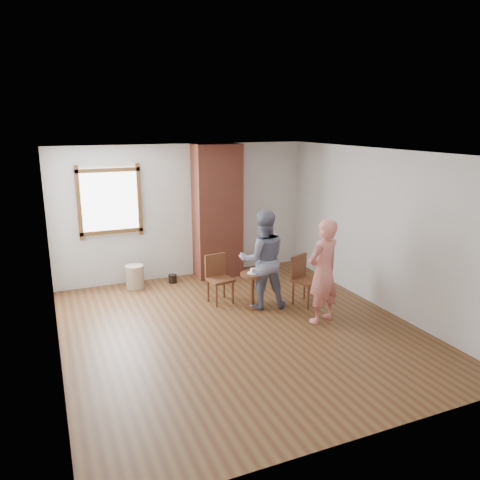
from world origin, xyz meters
name	(u,v)px	position (x,y,z in m)	size (l,w,h in m)	color
ground	(239,329)	(0.00, 0.00, 0.00)	(5.50, 5.50, 0.00)	brown
room_shell	(220,203)	(-0.06, 0.61, 1.81)	(5.04, 5.52, 2.62)	silver
brick_chimney	(217,212)	(0.60, 2.50, 1.30)	(0.90, 0.50, 2.60)	#A34D39
stoneware_crock	(135,277)	(-1.08, 2.40, 0.22)	(0.34, 0.34, 0.43)	#C3A88D
dark_pot	(173,279)	(-0.37, 2.40, 0.08)	(0.16, 0.16, 0.16)	black
dining_chair_left	(218,276)	(0.11, 1.16, 0.46)	(0.43, 0.43, 0.82)	brown
dining_chair_right	(303,277)	(1.40, 0.52, 0.47)	(0.51, 0.51, 0.83)	brown
side_table	(252,284)	(0.53, 0.68, 0.40)	(0.40, 0.40, 0.60)	brown
cake_plate	(253,273)	(0.53, 0.68, 0.60)	(0.18, 0.18, 0.01)	white
cake_slice	(253,271)	(0.54, 0.68, 0.64)	(0.08, 0.07, 0.06)	silver
man	(263,260)	(0.70, 0.66, 0.82)	(0.80, 0.62, 1.64)	#131435
person_pink	(323,271)	(1.29, -0.23, 0.81)	(0.59, 0.39, 1.62)	#EA7F75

